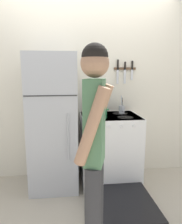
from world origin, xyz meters
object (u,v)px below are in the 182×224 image
tea_kettle (97,109)px  utensil_jar (122,109)px  stove_range (110,151)px  person (95,145)px  dutch_oven_pot (99,112)px  refrigerator (53,122)px

tea_kettle → utensil_jar: utensil_jar is taller
stove_range → person: 1.34m
tea_kettle → utensil_jar: bearing=0.8°
stove_range → dutch_oven_pot: dutch_oven_pot is taller
tea_kettle → person: 1.37m
utensil_jar → person: (-0.55, -1.36, -0.03)m
person → refrigerator: bearing=33.4°
stove_range → utensil_jar: size_ratio=5.56×
refrigerator → utensil_jar: 0.94m
stove_range → tea_kettle: size_ratio=6.02×
stove_range → tea_kettle: bearing=133.4°
utensil_jar → stove_range: bearing=-137.9°
tea_kettle → dutch_oven_pot: bearing=-93.0°
refrigerator → dutch_oven_pot: refrigerator is taller
person → tea_kettle: bearing=7.8°
stove_range → tea_kettle: tea_kettle is taller
refrigerator → stove_range: 0.84m
refrigerator → tea_kettle: size_ratio=7.48×
stove_range → refrigerator: bearing=177.0°
refrigerator → utensil_jar: (0.92, 0.13, 0.13)m
refrigerator → person: size_ratio=1.01×
person → stove_range: bearing=-0.5°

